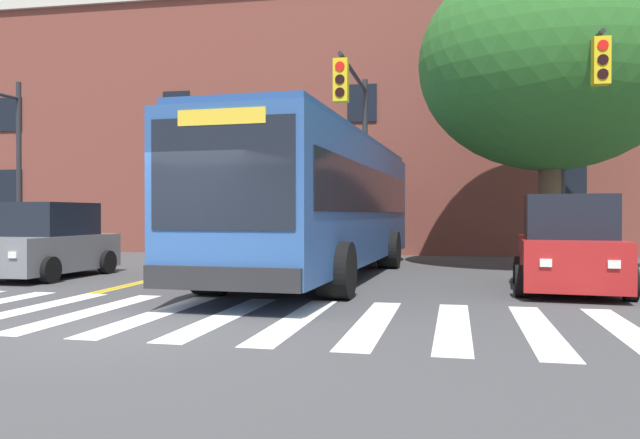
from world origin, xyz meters
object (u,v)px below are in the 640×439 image
car_grey_near_lane (49,243)px  street_tree_curbside_large (551,63)px  car_red_far_lane (568,247)px  traffic_light_overhead (356,128)px  traffic_light_near_corner (576,116)px  city_bus (322,201)px

car_grey_near_lane → street_tree_curbside_large: street_tree_curbside_large is taller
car_grey_near_lane → car_red_far_lane: bearing=-2.5°
car_grey_near_lane → traffic_light_overhead: 8.34m
traffic_light_near_corner → traffic_light_overhead: size_ratio=1.06×
car_grey_near_lane → car_red_far_lane: 11.82m
city_bus → car_grey_near_lane: city_bus is taller
city_bus → traffic_light_near_corner: size_ratio=2.10×
street_tree_curbside_large → city_bus: bearing=-152.2°
city_bus → traffic_light_overhead: size_ratio=2.24×
city_bus → street_tree_curbside_large: (5.85, 3.08, 3.86)m
car_grey_near_lane → traffic_light_near_corner: (12.62, 2.67, 3.13)m
traffic_light_overhead → city_bus: bearing=-107.8°
traffic_light_overhead → street_tree_curbside_large: 5.70m
car_red_far_lane → street_tree_curbside_large: 6.93m
car_red_far_lane → car_grey_near_lane: bearing=177.5°
car_grey_near_lane → car_red_far_lane: size_ratio=0.94×
car_grey_near_lane → traffic_light_overhead: size_ratio=0.68×
traffic_light_overhead → traffic_light_near_corner: bearing=-5.4°
city_bus → street_tree_curbside_large: bearing=27.8°
city_bus → traffic_light_overhead: bearing=72.2°
traffic_light_near_corner → street_tree_curbside_large: 2.49m
car_red_far_lane → street_tree_curbside_large: size_ratio=0.46×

